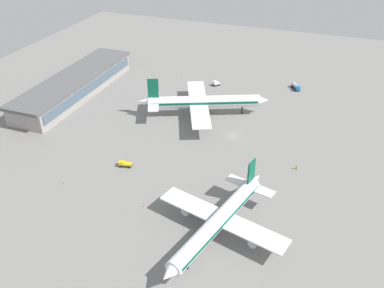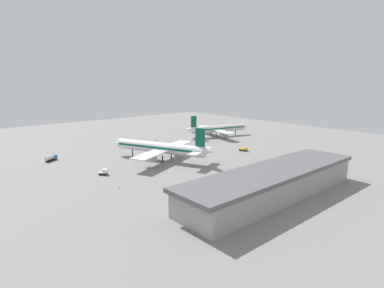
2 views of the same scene
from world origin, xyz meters
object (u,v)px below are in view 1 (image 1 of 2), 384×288
(airplane_taxiing, at_px, (202,102))
(safety_cone_mid_apron, at_px, (182,77))
(safety_cone_far_side, at_px, (64,183))
(pushback_tractor, at_px, (125,164))
(ground_crew_worker, at_px, (296,167))
(safety_cone_near_gate, at_px, (143,206))
(airplane_at_gate, at_px, (219,220))
(fuel_truck, at_px, (296,86))
(baggage_tug, at_px, (216,83))

(airplane_taxiing, height_order, safety_cone_mid_apron, airplane_taxiing)
(safety_cone_mid_apron, height_order, safety_cone_far_side, same)
(pushback_tractor, bearing_deg, ground_crew_worker, -174.51)
(safety_cone_near_gate, bearing_deg, safety_cone_far_side, -92.03)
(airplane_at_gate, distance_m, fuel_truck, 104.60)
(baggage_tug, height_order, safety_cone_mid_apron, baggage_tug)
(airplane_taxiing, bearing_deg, safety_cone_far_side, -136.94)
(airplane_taxiing, distance_m, pushback_tractor, 46.67)
(baggage_tug, distance_m, safety_cone_far_side, 93.63)
(fuel_truck, distance_m, safety_cone_near_gate, 105.44)
(airplane_taxiing, distance_m, fuel_truck, 51.77)
(airplane_taxiing, relative_size, safety_cone_far_side, 86.36)
(airplane_taxiing, height_order, fuel_truck, airplane_taxiing)
(fuel_truck, bearing_deg, safety_cone_mid_apron, -116.73)
(safety_cone_mid_apron, bearing_deg, fuel_truck, 95.90)
(safety_cone_near_gate, distance_m, safety_cone_mid_apron, 98.58)
(pushback_tractor, xyz_separation_m, baggage_tug, (-75.22, 8.97, 0.19))
(safety_cone_mid_apron, bearing_deg, safety_cone_far_side, -2.14)
(pushback_tractor, bearing_deg, airplane_at_gate, 140.07)
(safety_cone_near_gate, xyz_separation_m, safety_cone_mid_apron, (-95.24, -25.42, 0.00))
(ground_crew_worker, distance_m, safety_cone_far_side, 77.14)
(airplane_taxiing, distance_m, baggage_tug, 31.19)
(pushback_tractor, relative_size, safety_cone_near_gate, 7.86)
(airplane_at_gate, xyz_separation_m, baggage_tug, (-95.23, -30.83, -4.14))
(baggage_tug, bearing_deg, airplane_at_gate, 59.38)
(airplane_taxiing, bearing_deg, airplane_at_gate, -90.55)
(safety_cone_mid_apron, distance_m, safety_cone_far_side, 94.28)
(ground_crew_worker, bearing_deg, baggage_tug, 56.87)
(baggage_tug, height_order, safety_cone_near_gate, baggage_tug)
(fuel_truck, bearing_deg, airplane_at_gate, -35.78)
(airplane_taxiing, relative_size, ground_crew_worker, 31.03)
(baggage_tug, relative_size, ground_crew_worker, 2.24)
(airplane_at_gate, xyz_separation_m, fuel_truck, (-104.36, 5.73, -3.91))
(airplane_at_gate, bearing_deg, pushback_tractor, -102.12)
(airplane_at_gate, distance_m, pushback_tractor, 44.75)
(fuel_truck, distance_m, pushback_tractor, 95.85)
(airplane_taxiing, distance_m, ground_crew_worker, 50.20)
(safety_cone_near_gate, relative_size, safety_cone_far_side, 1.00)
(baggage_tug, xyz_separation_m, safety_cone_near_gate, (91.87, 6.30, -0.86))
(fuel_truck, bearing_deg, safety_cone_near_gate, -49.31)
(airplane_at_gate, bearing_deg, fuel_truck, -168.56)
(baggage_tug, xyz_separation_m, ground_crew_worker, (56.46, 46.39, -0.31))
(airplane_taxiing, xyz_separation_m, fuel_truck, (-39.72, 32.87, -4.66))
(baggage_tug, xyz_separation_m, safety_cone_far_side, (90.84, -22.65, -0.86))
(ground_crew_worker, bearing_deg, airplane_taxiing, 76.25)
(ground_crew_worker, relative_size, safety_cone_mid_apron, 2.78)
(fuel_truck, xyz_separation_m, ground_crew_worker, (65.59, 9.83, -0.54))
(fuel_truck, relative_size, baggage_tug, 1.69)
(ground_crew_worker, height_order, safety_cone_mid_apron, ground_crew_worker)
(fuel_truck, distance_m, baggage_tug, 37.69)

